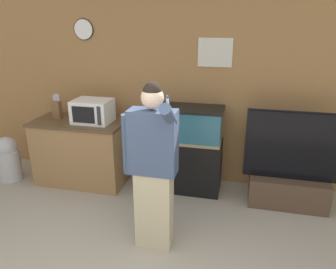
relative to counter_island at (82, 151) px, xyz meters
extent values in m
cube|color=olive|center=(1.39, 0.50, 0.83)|extent=(10.00, 0.06, 2.60)
cube|color=beige|center=(1.81, 0.46, 1.40)|extent=(0.45, 0.02, 0.37)
cylinder|color=white|center=(-0.05, 0.46, 1.67)|extent=(0.27, 0.03, 0.27)
cylinder|color=black|center=(-0.05, 0.46, 1.67)|extent=(0.30, 0.01, 0.30)
cube|color=olive|center=(0.00, 0.00, -0.02)|extent=(1.27, 0.64, 0.90)
cube|color=#513A24|center=(0.00, 0.00, 0.45)|extent=(1.31, 0.68, 0.03)
cube|color=white|center=(0.23, 0.00, 0.62)|extent=(0.51, 0.39, 0.31)
cube|color=black|center=(0.19, -0.20, 0.62)|extent=(0.32, 0.01, 0.22)
cube|color=#2D2D33|center=(0.41, -0.20, 0.62)|extent=(0.05, 0.01, 0.25)
cube|color=brown|center=(-0.35, 0.05, 0.59)|extent=(0.11, 0.09, 0.25)
cylinder|color=#B7B7BC|center=(-0.39, 0.06, 0.76)|extent=(0.02, 0.02, 0.08)
cylinder|color=#B7B7BC|center=(-0.37, 0.06, 0.76)|extent=(0.02, 0.02, 0.09)
cylinder|color=#B7B7BC|center=(-0.35, 0.06, 0.76)|extent=(0.02, 0.02, 0.09)
cylinder|color=#B7B7BC|center=(-0.33, 0.06, 0.77)|extent=(0.02, 0.02, 0.10)
cylinder|color=#B7B7BC|center=(-0.31, 0.06, 0.77)|extent=(0.02, 0.02, 0.10)
cylinder|color=#B7B7BC|center=(-0.39, 0.09, 0.77)|extent=(0.02, 0.02, 0.10)
cylinder|color=#B7B7BC|center=(-0.37, 0.09, 0.76)|extent=(0.02, 0.02, 0.09)
cylinder|color=#B7B7BC|center=(-0.35, 0.09, 0.76)|extent=(0.02, 0.02, 0.09)
cylinder|color=#B7B7BC|center=(-0.33, 0.09, 0.76)|extent=(0.02, 0.02, 0.08)
cube|color=black|center=(1.50, 0.14, -0.11)|extent=(0.98, 0.49, 0.72)
cube|color=#937F5B|center=(1.50, 0.14, 0.27)|extent=(0.95, 0.48, 0.04)
cube|color=#285B70|center=(1.50, 0.14, 0.48)|extent=(0.94, 0.47, 0.45)
cube|color=black|center=(1.50, 0.14, 0.70)|extent=(0.98, 0.49, 0.03)
cube|color=#4C3828|center=(2.87, 0.00, -0.28)|extent=(0.97, 0.40, 0.38)
cube|color=black|center=(2.87, 0.00, 0.34)|extent=(1.14, 0.05, 0.86)
cube|color=black|center=(2.87, 0.03, 0.34)|extent=(1.17, 0.01, 0.89)
cube|color=#BCAD89|center=(1.41, -1.15, -0.04)|extent=(0.37, 0.21, 0.85)
cube|color=#3D4C6B|center=(1.41, -1.15, 0.70)|extent=(0.46, 0.22, 0.64)
sphere|color=beige|center=(1.41, -1.15, 1.14)|extent=(0.21, 0.21, 0.21)
sphere|color=black|center=(1.41, -1.15, 1.20)|extent=(0.17, 0.17, 0.17)
cylinder|color=#3D4C6B|center=(1.16, -1.15, 0.66)|extent=(0.12, 0.12, 0.61)
cylinder|color=#3D4C6B|center=(1.60, -1.29, 1.02)|extent=(0.11, 0.34, 0.28)
cylinder|color=white|center=(1.60, -1.31, 1.13)|extent=(0.02, 0.06, 0.11)
cylinder|color=#2856B2|center=(1.60, -1.33, 1.19)|extent=(0.02, 0.03, 0.05)
cylinder|color=#B7B7BC|center=(-1.10, -0.20, -0.24)|extent=(0.34, 0.34, 0.46)
sphere|color=#ADADB2|center=(-1.10, -0.20, 0.04)|extent=(0.32, 0.32, 0.32)
camera|label=1|loc=(2.23, -3.97, 1.83)|focal=35.00mm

